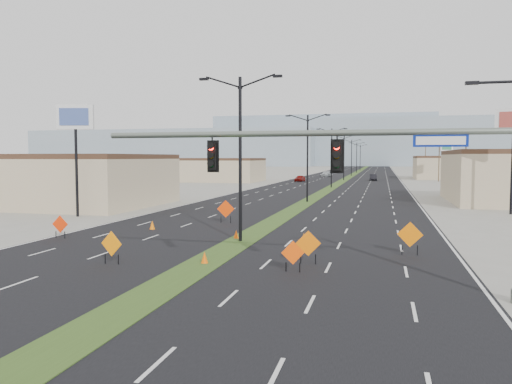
% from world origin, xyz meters
% --- Properties ---
extents(ground, '(600.00, 600.00, 0.00)m').
position_xyz_m(ground, '(0.00, 0.00, 0.00)').
color(ground, gray).
rests_on(ground, ground).
extents(road_surface, '(25.00, 400.00, 0.02)m').
position_xyz_m(road_surface, '(0.00, 100.00, 0.00)').
color(road_surface, black).
rests_on(road_surface, ground).
extents(median_strip, '(2.00, 400.00, 0.04)m').
position_xyz_m(median_strip, '(0.00, 100.00, 0.00)').
color(median_strip, '#334A1A').
rests_on(median_strip, ground).
extents(building_sw_far, '(30.00, 14.00, 4.50)m').
position_xyz_m(building_sw_far, '(-32.00, 85.00, 2.25)').
color(building_sw_far, '#C2AD8A').
rests_on(building_sw_far, ground).
extents(mesa_west, '(180.00, 50.00, 22.00)m').
position_xyz_m(mesa_west, '(-120.00, 280.00, 11.00)').
color(mesa_west, '#8396A2').
rests_on(mesa_west, ground).
extents(mesa_center, '(220.00, 50.00, 28.00)m').
position_xyz_m(mesa_center, '(40.00, 300.00, 14.00)').
color(mesa_center, '#8396A2').
rests_on(mesa_center, ground).
extents(mesa_backdrop, '(140.00, 50.00, 32.00)m').
position_xyz_m(mesa_backdrop, '(-30.00, 320.00, 16.00)').
color(mesa_backdrop, '#8396A2').
rests_on(mesa_backdrop, ground).
extents(signal_mast, '(16.30, 0.60, 8.00)m').
position_xyz_m(signal_mast, '(8.56, 2.00, 4.79)').
color(signal_mast, slate).
rests_on(signal_mast, ground).
extents(streetlight_0, '(5.15, 0.24, 10.02)m').
position_xyz_m(streetlight_0, '(0.00, 12.00, 5.42)').
color(streetlight_0, black).
rests_on(streetlight_0, ground).
extents(streetlight_1, '(5.15, 0.24, 10.02)m').
position_xyz_m(streetlight_1, '(0.00, 40.00, 5.42)').
color(streetlight_1, black).
rests_on(streetlight_1, ground).
extents(streetlight_2, '(5.15, 0.24, 10.02)m').
position_xyz_m(streetlight_2, '(0.00, 68.00, 5.42)').
color(streetlight_2, black).
rests_on(streetlight_2, ground).
extents(streetlight_3, '(5.15, 0.24, 10.02)m').
position_xyz_m(streetlight_3, '(0.00, 96.00, 5.42)').
color(streetlight_3, black).
rests_on(streetlight_3, ground).
extents(streetlight_4, '(5.15, 0.24, 10.02)m').
position_xyz_m(streetlight_4, '(0.00, 124.00, 5.42)').
color(streetlight_4, black).
rests_on(streetlight_4, ground).
extents(streetlight_5, '(5.15, 0.24, 10.02)m').
position_xyz_m(streetlight_5, '(0.00, 152.00, 5.42)').
color(streetlight_5, black).
rests_on(streetlight_5, ground).
extents(streetlight_6, '(5.15, 0.24, 10.02)m').
position_xyz_m(streetlight_6, '(0.00, 180.00, 5.42)').
color(streetlight_6, black).
rests_on(streetlight_6, ground).
extents(utility_pole_1, '(1.60, 0.20, 9.00)m').
position_xyz_m(utility_pole_1, '(20.00, 60.00, 4.67)').
color(utility_pole_1, '#4C3823').
rests_on(utility_pole_1, ground).
extents(utility_pole_2, '(1.60, 0.20, 9.00)m').
position_xyz_m(utility_pole_2, '(20.00, 95.00, 4.67)').
color(utility_pole_2, '#4C3823').
rests_on(utility_pole_2, ground).
extents(utility_pole_3, '(1.60, 0.20, 9.00)m').
position_xyz_m(utility_pole_3, '(20.00, 130.00, 4.67)').
color(utility_pole_3, '#4C3823').
rests_on(utility_pole_3, ground).
extents(car_left, '(2.07, 4.13, 1.35)m').
position_xyz_m(car_left, '(-8.59, 87.77, 0.68)').
color(car_left, maroon).
rests_on(car_left, ground).
extents(car_mid, '(1.67, 4.34, 1.41)m').
position_xyz_m(car_mid, '(6.44, 96.22, 0.71)').
color(car_mid, black).
rests_on(car_mid, ground).
extents(car_far, '(2.45, 4.97, 1.39)m').
position_xyz_m(car_far, '(-6.15, 116.37, 0.69)').
color(car_far, '#B2B9BC').
rests_on(car_far, ground).
extents(construction_sign_0, '(1.11, 0.07, 1.47)m').
position_xyz_m(construction_sign_0, '(-11.50, 10.36, 0.86)').
color(construction_sign_0, red).
rests_on(construction_sign_0, ground).
extents(construction_sign_1, '(1.21, 0.26, 1.62)m').
position_xyz_m(construction_sign_1, '(-4.24, 4.21, 0.95)').
color(construction_sign_1, orange).
rests_on(construction_sign_1, ground).
extents(construction_sign_2, '(1.34, 0.30, 1.81)m').
position_xyz_m(construction_sign_2, '(-3.49, 19.98, 1.07)').
color(construction_sign_2, '#EA3A04').
rests_on(construction_sign_2, ground).
extents(construction_sign_3, '(1.21, 0.32, 1.64)m').
position_xyz_m(construction_sign_3, '(4.97, 6.59, 0.97)').
color(construction_sign_3, '#E36404').
rests_on(construction_sign_3, ground).
extents(construction_sign_4, '(1.01, 0.44, 1.43)m').
position_xyz_m(construction_sign_4, '(4.54, 4.74, 0.84)').
color(construction_sign_4, '#F34905').
rests_on(construction_sign_4, ground).
extents(construction_sign_5, '(1.33, 0.27, 1.78)m').
position_xyz_m(construction_sign_5, '(9.86, 10.09, 1.05)').
color(construction_sign_5, orange).
rests_on(construction_sign_5, ground).
extents(cone_0, '(0.40, 0.40, 0.61)m').
position_xyz_m(cone_0, '(0.08, 5.40, 0.31)').
color(cone_0, '#E95904').
rests_on(cone_0, ground).
extents(cone_1, '(0.44, 0.44, 0.58)m').
position_xyz_m(cone_1, '(-0.54, 12.91, 0.29)').
color(cone_1, '#E34D04').
rests_on(cone_1, ground).
extents(cone_2, '(0.39, 0.39, 0.61)m').
position_xyz_m(cone_2, '(3.84, 12.56, 0.30)').
color(cone_2, '#E06404').
rests_on(cone_2, ground).
extents(cone_3, '(0.43, 0.43, 0.65)m').
position_xyz_m(cone_3, '(-7.55, 15.39, 0.33)').
color(cone_3, orange).
rests_on(cone_3, ground).
extents(pole_sign_west, '(3.16, 1.10, 9.72)m').
position_xyz_m(pole_sign_west, '(-17.43, 21.04, 7.94)').
color(pole_sign_west, black).
rests_on(pole_sign_west, ground).
extents(pole_sign_east_far, '(2.60, 1.42, 8.27)m').
position_xyz_m(pole_sign_east_far, '(21.34, 93.93, 6.67)').
color(pole_sign_east_far, black).
rests_on(pole_sign_east_far, ground).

